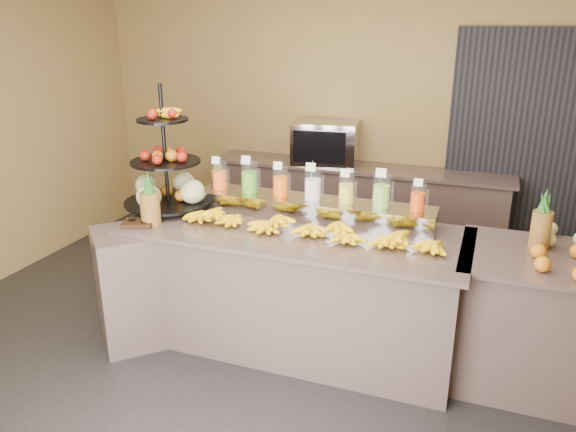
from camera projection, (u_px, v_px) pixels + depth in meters
The scene contains 20 objects.
ground at pixel (279, 361), 4.11m from camera, with size 6.00×6.00×0.00m, color black.
room_envelope at pixel (341, 90), 4.11m from camera, with size 6.04×5.02×2.82m.
buffet_counter at pixel (277, 287), 4.22m from camera, with size 2.75×1.25×0.93m.
right_counter at pixel (538, 321), 3.74m from camera, with size 1.08×0.88×0.93m.
back_ledge at pixel (356, 208), 5.94m from camera, with size 3.10×0.55×0.93m.
pitcher_tray at pixel (312, 208), 4.27m from camera, with size 1.85×0.30×0.15m, color gray.
juice_pitcher_orange_a at pixel (220, 177), 4.47m from camera, with size 0.12×0.12×0.29m.
juice_pitcher_green at pixel (250, 179), 4.38m from camera, with size 0.13×0.13×0.32m.
juice_pitcher_orange_b at pixel (281, 183), 4.29m from camera, with size 0.12×0.12×0.29m.
juice_pitcher_milk at pixel (313, 186), 4.21m from camera, with size 0.13×0.13×0.31m.
juice_pitcher_lemon at pixel (346, 191), 4.12m from camera, with size 0.12×0.12×0.28m.
juice_pitcher_lime at pixel (381, 193), 4.03m from camera, with size 0.13×0.13×0.31m.
juice_pitcher_orange_c at pixel (418, 199), 3.95m from camera, with size 0.11×0.11×0.26m.
banana_heap at pixel (307, 225), 3.94m from camera, with size 1.98×0.18×0.16m.
fruit_stand at pixel (172, 179), 4.42m from camera, with size 0.78×0.78×0.98m.
condiment_caddy at pixel (138, 223), 4.13m from camera, with size 0.22×0.17×0.03m, color #321C0D.
pineapple_left_a at pixel (150, 205), 4.11m from camera, with size 0.14×0.14×0.40m.
pineapple_left_b at pixel (219, 180), 4.75m from camera, with size 0.12×0.12×0.39m.
right_fruit_pile at pixel (568, 249), 3.50m from camera, with size 0.49×0.47×0.26m.
oven_warmer at pixel (326, 143), 5.82m from camera, with size 0.66×0.46×0.44m, color gray.
Camera 1 is at (1.29, -3.27, 2.38)m, focal length 35.00 mm.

